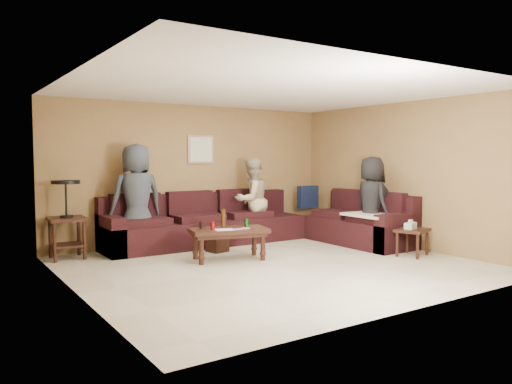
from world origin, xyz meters
TOP-DOWN VIEW (x-y plane):
  - room at (0.00, 0.00)m, footprint 5.60×5.50m
  - sectional_sofa at (0.81, 1.52)m, footprint 4.65×2.90m
  - coffee_table at (-0.35, 0.70)m, footprint 1.26×0.85m
  - end_table_left at (-2.37, 2.13)m, footprint 0.55×0.55m
  - side_table_right at (2.21, -0.64)m, footprint 0.63×0.57m
  - waste_bin at (-0.18, 1.36)m, footprint 0.34×0.34m
  - wall_art at (0.10, 2.48)m, footprint 0.52×0.04m
  - person_left at (-1.29, 2.05)m, footprint 0.88×0.59m
  - person_middle at (0.85, 1.90)m, footprint 0.84×0.71m
  - person_right at (2.25, 0.27)m, footprint 0.62×0.84m

SIDE VIEW (x-z plane):
  - waste_bin at x=-0.18m, z-range 0.00..0.34m
  - sectional_sofa at x=0.81m, z-range -0.16..0.81m
  - side_table_right at x=2.21m, z-range 0.09..0.67m
  - coffee_table at x=-0.35m, z-range 0.03..0.79m
  - end_table_left at x=-2.37m, z-range 0.03..1.23m
  - person_middle at x=0.85m, z-range 0.00..1.54m
  - person_right at x=2.25m, z-range 0.00..1.57m
  - person_left at x=-1.29m, z-range 0.00..1.78m
  - room at x=0.00m, z-range 0.41..2.91m
  - wall_art at x=0.10m, z-range 1.44..1.96m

